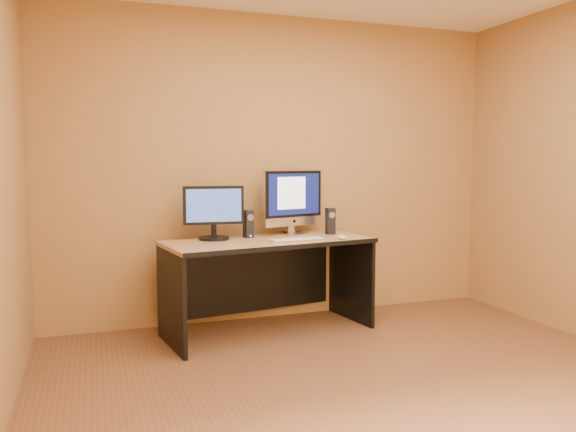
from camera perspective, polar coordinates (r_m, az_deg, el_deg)
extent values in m
plane|color=brown|center=(3.34, 10.69, -18.55)|extent=(4.00, 4.00, 0.00)
cube|color=silver|center=(4.37, 0.95, -2.41)|extent=(0.44, 0.16, 0.02)
ellipsoid|color=silver|center=(4.47, 5.45, -2.14)|extent=(0.08, 0.11, 0.04)
cylinder|color=black|center=(4.82, 0.22, -1.73)|extent=(0.09, 0.21, 0.01)
cylinder|color=black|center=(4.80, -0.32, -1.75)|extent=(0.04, 0.18, 0.01)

